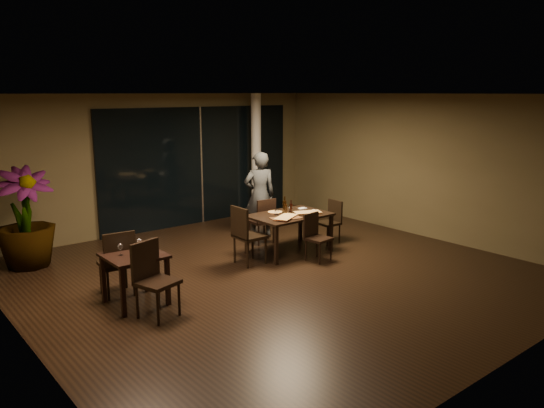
{
  "coord_description": "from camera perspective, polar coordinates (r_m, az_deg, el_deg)",
  "views": [
    {
      "loc": [
        -5.47,
        -6.6,
        3.03
      ],
      "look_at": [
        0.44,
        0.64,
        1.05
      ],
      "focal_mm": 35.0,
      "sensor_mm": 36.0,
      "label": 1
    }
  ],
  "objects": [
    {
      "name": "main_table",
      "position": [
        10.11,
        1.87,
        -1.52
      ],
      "size": [
        1.5,
        1.0,
        0.75
      ],
      "color": "black",
      "rests_on": "ground"
    },
    {
      "name": "side_napkin",
      "position": [
        7.77,
        -13.9,
        -5.42
      ],
      "size": [
        0.19,
        0.12,
        0.01
      ],
      "primitive_type": "cube",
      "rotation": [
        0.0,
        0.0,
        -0.08
      ],
      "color": "silver",
      "rests_on": "side_table"
    },
    {
      "name": "bottle_a",
      "position": [
        10.02,
        1.47,
        -0.4
      ],
      "size": [
        0.06,
        0.06,
        0.27
      ],
      "primitive_type": null,
      "color": "black",
      "rests_on": "main_table"
    },
    {
      "name": "wall_back",
      "position": [
        12.07,
        -11.99,
        4.42
      ],
      "size": [
        8.0,
        0.1,
        3.0
      ],
      "primitive_type": "cube",
      "color": "#473E25",
      "rests_on": "ground"
    },
    {
      "name": "ceiling",
      "position": [
        8.57,
        0.43,
        11.89
      ],
      "size": [
        8.0,
        8.0,
        0.04
      ],
      "primitive_type": "cube",
      "color": "silver",
      "rests_on": "wall_back"
    },
    {
      "name": "pizza_board_left",
      "position": [
        9.75,
        1.5,
        -1.52
      ],
      "size": [
        0.62,
        0.43,
        0.01
      ],
      "primitive_type": "cube",
      "rotation": [
        0.0,
        0.0,
        -0.28
      ],
      "color": "#462A16",
      "rests_on": "main_table"
    },
    {
      "name": "pizza_board_right",
      "position": [
        10.15,
        3.85,
        -1.01
      ],
      "size": [
        0.57,
        0.44,
        0.01
      ],
      "primitive_type": "cube",
      "rotation": [
        0.0,
        0.0,
        -0.41
      ],
      "color": "#4E3619",
      "rests_on": "main_table"
    },
    {
      "name": "wall_right",
      "position": [
        11.69,
        15.92,
        3.98
      ],
      "size": [
        0.1,
        8.0,
        3.0
      ],
      "primitive_type": "cube",
      "color": "#473E25",
      "rests_on": "ground"
    },
    {
      "name": "wall_left",
      "position": [
        6.92,
        -26.38,
        -2.1
      ],
      "size": [
        0.1,
        8.0,
        3.0
      ],
      "primitive_type": "cube",
      "color": "#473E25",
      "rests_on": "ground"
    },
    {
      "name": "wine_glass_b",
      "position": [
        7.9,
        -14.03,
        -4.45
      ],
      "size": [
        0.09,
        0.09,
        0.2
      ],
      "primitive_type": null,
      "color": "white",
      "rests_on": "side_table"
    },
    {
      "name": "chair_main_left",
      "position": [
        9.42,
        -2.86,
        -3.06
      ],
      "size": [
        0.5,
        0.5,
        1.06
      ],
      "rotation": [
        0.0,
        0.0,
        1.55
      ],
      "color": "black",
      "rests_on": "ground"
    },
    {
      "name": "chair_side_far",
      "position": [
        8.28,
        -16.24,
        -5.81
      ],
      "size": [
        0.52,
        0.52,
        1.02
      ],
      "rotation": [
        0.0,
        0.0,
        3.03
      ],
      "color": "black",
      "rests_on": "ground"
    },
    {
      "name": "bottle_b",
      "position": [
        10.09,
        2.06,
        -0.33
      ],
      "size": [
        0.06,
        0.06,
        0.27
      ],
      "primitive_type": null,
      "color": "black",
      "rests_on": "main_table"
    },
    {
      "name": "chair_main_near",
      "position": [
        9.73,
        4.68,
        -3.26
      ],
      "size": [
        0.45,
        0.45,
        0.86
      ],
      "rotation": [
        0.0,
        0.0,
        0.13
      ],
      "color": "black",
      "rests_on": "ground"
    },
    {
      "name": "oblong_pizza_left",
      "position": [
        9.75,
        1.5,
        -1.43
      ],
      "size": [
        0.6,
        0.47,
        0.02
      ],
      "primitive_type": null,
      "rotation": [
        0.0,
        0.0,
        0.47
      ],
      "color": "maroon",
      "rests_on": "pizza_board_left"
    },
    {
      "name": "chair_main_right",
      "position": [
        10.89,
        6.38,
        -1.62
      ],
      "size": [
        0.42,
        0.42,
        0.87
      ],
      "rotation": [
        0.0,
        0.0,
        -1.63
      ],
      "color": "black",
      "rests_on": "ground"
    },
    {
      "name": "round_pizza",
      "position": [
        10.21,
        0.34,
        -0.9
      ],
      "size": [
        0.27,
        0.27,
        0.01
      ],
      "primitive_type": "cylinder",
      "color": "red",
      "rests_on": "main_table"
    },
    {
      "name": "diner",
      "position": [
        11.13,
        -1.34,
        0.98
      ],
      "size": [
        0.73,
        0.62,
        1.82
      ],
      "primitive_type": "imported",
      "rotation": [
        0.0,
        0.0,
        2.74
      ],
      "color": "#2C2F31",
      "rests_on": "ground"
    },
    {
      "name": "napkin_near",
      "position": [
        10.39,
        4.54,
        -0.71
      ],
      "size": [
        0.2,
        0.14,
        0.01
      ],
      "primitive_type": "cube",
      "rotation": [
        0.0,
        0.0,
        0.23
      ],
      "color": "white",
      "rests_on": "main_table"
    },
    {
      "name": "napkin_far",
      "position": [
        10.58,
        3.34,
        -0.46
      ],
      "size": [
        0.19,
        0.12,
        0.01
      ],
      "primitive_type": "cube",
      "rotation": [
        0.0,
        0.0,
        -0.12
      ],
      "color": "white",
      "rests_on": "main_table"
    },
    {
      "name": "potted_plant",
      "position": [
        10.18,
        -25.03,
        -1.36
      ],
      "size": [
        1.01,
        1.01,
        1.77
      ],
      "primitive_type": "imported",
      "rotation": [
        0.0,
        0.0,
        0.05
      ],
      "color": "#214918",
      "rests_on": "ground"
    },
    {
      "name": "wine_glass_a",
      "position": [
        7.87,
        -15.98,
        -4.75
      ],
      "size": [
        0.07,
        0.07,
        0.16
      ],
      "primitive_type": null,
      "color": "white",
      "rests_on": "side_table"
    },
    {
      "name": "bottle_c",
      "position": [
        10.15,
        1.36,
        -0.08
      ],
      "size": [
        0.07,
        0.07,
        0.33
      ],
      "primitive_type": null,
      "color": "black",
      "rests_on": "main_table"
    },
    {
      "name": "column",
      "position": [
        13.01,
        -1.72,
        5.21
      ],
      "size": [
        0.24,
        0.24,
        3.0
      ],
      "primitive_type": "cylinder",
      "color": "silver",
      "rests_on": "ground"
    },
    {
      "name": "tumbler_left",
      "position": [
        10.04,
        0.51,
        -0.9
      ],
      "size": [
        0.08,
        0.08,
        0.09
      ],
      "primitive_type": "cylinder",
      "color": "white",
      "rests_on": "main_table"
    },
    {
      "name": "wall_front",
      "position": [
        6.23,
        24.98,
        -3.42
      ],
      "size": [
        8.0,
        0.1,
        3.0
      ],
      "primitive_type": "cube",
      "color": "#473E25",
      "rests_on": "ground"
    },
    {
      "name": "ground",
      "position": [
        9.09,
        0.4,
        -7.51
      ],
      "size": [
        8.0,
        8.0,
        0.0
      ],
      "primitive_type": "plane",
      "color": "black",
      "rests_on": "ground"
    },
    {
      "name": "oblong_pizza_right",
      "position": [
        10.15,
        3.85,
        -0.92
      ],
      "size": [
        0.54,
        0.4,
        0.02
      ],
      "primitive_type": null,
      "rotation": [
        0.0,
        0.0,
        -0.38
      ],
      "color": "maroon",
      "rests_on": "pizza_board_right"
    },
    {
      "name": "chair_main_far",
      "position": [
        10.72,
        -0.91,
        -1.57
      ],
      "size": [
        0.48,
        0.48,
        0.94
      ],
      "rotation": [
        0.0,
        0.0,
        3.03
      ],
      "color": "black",
      "rests_on": "ground"
    },
    {
      "name": "side_table",
      "position": [
        7.93,
        -14.59,
        -6.13
      ],
      "size": [
        0.8,
        0.8,
        0.75
      ],
      "color": "black",
      "rests_on": "ground"
    },
    {
      "name": "window_panel",
      "position": [
        12.5,
        -7.69,
        4.13
      ],
      "size": [
        5.0,
        0.06,
        2.7
      ],
      "primitive_type": "cube",
      "color": "black",
      "rests_on": "ground"
    },
    {
      "name": "chair_side_near",
      "position": [
        7.47,
        -12.75,
        -7.47
      ],
      "size": [
        0.6,
        0.6,
        1.05
      ],
      "rotation": [
        0.0,
        0.0,
        0.29
      ],
      "color": "black",
      "rests_on": "ground"
    },
    {
      "name": "tumbler_right",
      "position": [
        10.32,
        2.06,
        -0.53
      ],
      "size": [
        0.08,
        0.08,
        0.1
      ],
      "primitive_type": "cylinder",
      "color": "white",
      "rests_on": "main_table"
    }
  ]
}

